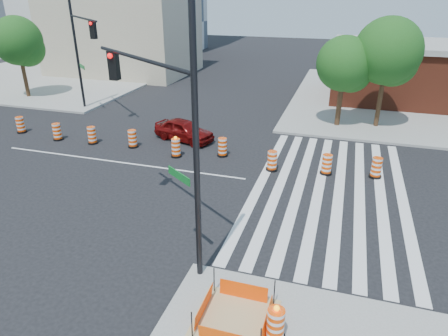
# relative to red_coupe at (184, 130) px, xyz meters

# --- Properties ---
(ground) EXTENTS (120.00, 120.00, 0.00)m
(ground) POSITION_rel_red_coupe_xyz_m (-2.10, -4.15, -0.65)
(ground) COLOR black
(ground) RESTS_ON ground
(sidewalk_ne) EXTENTS (22.00, 22.00, 0.15)m
(sidewalk_ne) POSITION_rel_red_coupe_xyz_m (15.90, 13.85, -0.57)
(sidewalk_ne) COLOR gray
(sidewalk_ne) RESTS_ON ground
(sidewalk_nw) EXTENTS (22.00, 22.00, 0.15)m
(sidewalk_nw) POSITION_rel_red_coupe_xyz_m (-20.10, 13.85, -0.57)
(sidewalk_nw) COLOR gray
(sidewalk_nw) RESTS_ON ground
(crosswalk_east) EXTENTS (6.75, 13.50, 0.01)m
(crosswalk_east) POSITION_rel_red_coupe_xyz_m (8.85, -4.15, -0.64)
(crosswalk_east) COLOR silver
(crosswalk_east) RESTS_ON ground
(lane_centerline) EXTENTS (14.00, 0.12, 0.01)m
(lane_centerline) POSITION_rel_red_coupe_xyz_m (-2.10, -4.15, -0.64)
(lane_centerline) COLOR silver
(lane_centerline) RESTS_ON ground
(excavation_pit) EXTENTS (2.20, 2.20, 0.90)m
(excavation_pit) POSITION_rel_red_coupe_xyz_m (6.90, -13.15, -0.43)
(excavation_pit) COLOR tan
(excavation_pit) RESTS_ON ground
(brick_storefront) EXTENTS (16.50, 8.50, 4.60)m
(brick_storefront) POSITION_rel_red_coupe_xyz_m (15.90, 13.85, 1.67)
(brick_storefront) COLOR maroon
(brick_storefront) RESTS_ON ground
(beige_midrise) EXTENTS (14.00, 10.00, 10.00)m
(beige_midrise) POSITION_rel_red_coupe_xyz_m (-14.10, 17.85, 4.35)
(beige_midrise) COLOR tan
(beige_midrise) RESTS_ON ground
(red_coupe) EXTENTS (4.09, 2.54, 1.30)m
(red_coupe) POSITION_rel_red_coupe_xyz_m (0.00, 0.00, 0.00)
(red_coupe) COLOR #620908
(red_coupe) RESTS_ON ground
(signal_pole_se) EXTENTS (5.11, 3.71, 8.17)m
(signal_pole_se) POSITION_rel_red_coupe_xyz_m (3.89, -10.52, 4.36)
(signal_pole_se) COLOR black
(signal_pole_se) RESTS_ON ground
(signal_pole_nw) EXTENTS (4.90, 4.31, 8.44)m
(signal_pole_nw) POSITION_rel_red_coupe_xyz_m (-8.66, 3.09, 4.52)
(signal_pole_nw) COLOR black
(signal_pole_nw) RESTS_ON ground
(pit_drum) EXTENTS (0.57, 0.57, 1.13)m
(pit_drum) POSITION_rel_red_coupe_xyz_m (8.05, -13.43, -0.03)
(pit_drum) COLOR black
(pit_drum) RESTS_ON ground
(tree_north_b) EXTENTS (3.85, 3.85, 6.54)m
(tree_north_b) POSITION_rel_red_coupe_xyz_m (-16.36, 5.64, 3.74)
(tree_north_b) COLOR #382314
(tree_north_b) RESTS_ON ground
(tree_north_c) EXTENTS (3.50, 3.45, 5.87)m
(tree_north_c) POSITION_rel_red_coupe_xyz_m (8.78, 5.42, 3.29)
(tree_north_c) COLOR #382314
(tree_north_c) RESTS_ON ground
(tree_north_d) EXTENTS (4.12, 4.12, 7.00)m
(tree_north_d) POSITION_rel_red_coupe_xyz_m (11.24, 5.96, 4.05)
(tree_north_d) COLOR #382314
(tree_north_d) RESTS_ON ground
(median_drum_1) EXTENTS (0.60, 0.60, 1.02)m
(median_drum_1) POSITION_rel_red_coupe_xyz_m (-10.51, -1.76, -0.17)
(median_drum_1) COLOR black
(median_drum_1) RESTS_ON ground
(median_drum_2) EXTENTS (0.60, 0.60, 1.02)m
(median_drum_2) POSITION_rel_red_coupe_xyz_m (-7.39, -2.21, -0.17)
(median_drum_2) COLOR black
(median_drum_2) RESTS_ON ground
(median_drum_3) EXTENTS (0.60, 0.60, 1.02)m
(median_drum_3) POSITION_rel_red_coupe_xyz_m (-5.01, -2.11, -0.17)
(median_drum_3) COLOR black
(median_drum_3) RESTS_ON ground
(median_drum_4) EXTENTS (0.60, 0.60, 1.02)m
(median_drum_4) POSITION_rel_red_coupe_xyz_m (-2.42, -1.93, -0.17)
(median_drum_4) COLOR black
(median_drum_4) RESTS_ON ground
(median_drum_5) EXTENTS (0.60, 0.60, 1.18)m
(median_drum_5) POSITION_rel_red_coupe_xyz_m (0.56, -2.52, -0.16)
(median_drum_5) COLOR black
(median_drum_5) RESTS_ON ground
(median_drum_6) EXTENTS (0.60, 0.60, 1.02)m
(median_drum_6) POSITION_rel_red_coupe_xyz_m (2.96, -1.67, -0.17)
(median_drum_6) COLOR black
(median_drum_6) RESTS_ON ground
(median_drum_7) EXTENTS (0.60, 0.60, 1.02)m
(median_drum_7) POSITION_rel_red_coupe_xyz_m (5.91, -2.74, -0.17)
(median_drum_7) COLOR black
(median_drum_7) RESTS_ON ground
(median_drum_8) EXTENTS (0.60, 0.60, 1.02)m
(median_drum_8) POSITION_rel_red_coupe_xyz_m (8.58, -2.37, -0.17)
(median_drum_8) COLOR black
(median_drum_8) RESTS_ON ground
(median_drum_9) EXTENTS (0.60, 0.60, 1.02)m
(median_drum_9) POSITION_rel_red_coupe_xyz_m (10.92, -2.06, -0.17)
(median_drum_9) COLOR black
(median_drum_9) RESTS_ON ground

